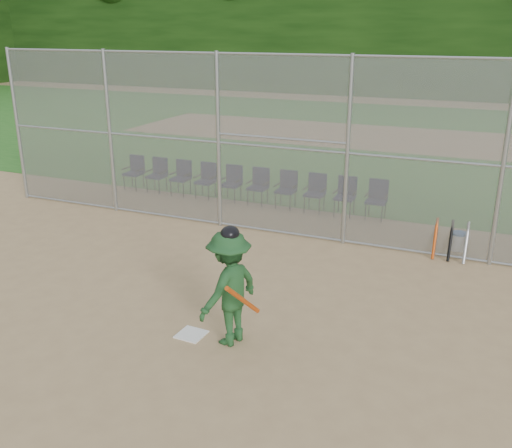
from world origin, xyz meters
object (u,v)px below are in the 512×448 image
at_px(batter_at_plate, 229,287).
at_px(chair_0, 133,173).
at_px(water_cooler, 458,241).
at_px(home_plate, 191,334).

height_order(batter_at_plate, chair_0, batter_at_plate).
distance_m(batter_at_plate, water_cooler, 6.02).
xyz_separation_m(home_plate, water_cooler, (3.46, 5.34, 0.19)).
bearing_deg(water_cooler, batter_at_plate, -118.30).
bearing_deg(home_plate, water_cooler, 57.05).
relative_size(home_plate, batter_at_plate, 0.22).
relative_size(water_cooler, chair_0, 0.41).
bearing_deg(water_cooler, home_plate, -122.95).
relative_size(home_plate, water_cooler, 1.03).
distance_m(home_plate, chair_0, 8.77).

